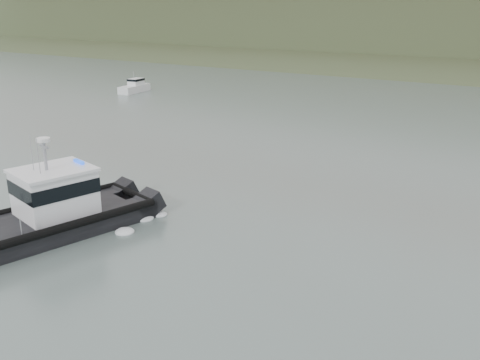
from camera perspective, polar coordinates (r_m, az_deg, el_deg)
name	(u,v)px	position (r m, az deg, el deg)	size (l,w,h in m)	color
ground	(80,291)	(23.22, -16.70, -11.26)	(400.00, 400.00, 0.00)	#576862
patrol_boat	(51,209)	(28.73, -19.56, -2.94)	(6.19, 11.22, 5.16)	black
motorboat	(135,87)	(74.69, -11.16, 9.72)	(2.45, 5.36, 2.84)	white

